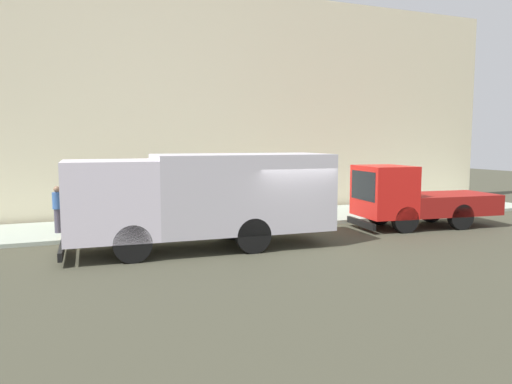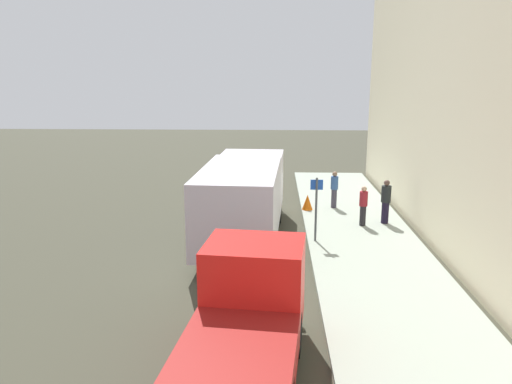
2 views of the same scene
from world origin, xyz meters
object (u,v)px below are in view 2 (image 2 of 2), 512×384
Objects in this scene: large_utility_truck at (244,196)px; pedestrian_standing at (334,188)px; pedestrian_walking at (363,205)px; street_sign_post at (316,204)px; pedestrian_third at (386,201)px; traffic_cone_orange at (307,202)px; small_flatbed_truck at (245,325)px.

pedestrian_standing is (3.76, 4.20, -0.67)m from large_utility_truck.
street_sign_post reaches higher than pedestrian_walking.
large_utility_truck is 5.03× the size of pedestrian_standing.
pedestrian_standing reaches higher than pedestrian_walking.
pedestrian_walking is 0.69× the size of street_sign_post.
street_sign_post reaches higher than pedestrian_third.
traffic_cone_orange is (-2.03, 2.30, -0.51)m from pedestrian_walking.
pedestrian_third is at bearing 10.42° from pedestrian_walking.
small_flatbed_truck is at bearing 31.26° from pedestrian_standing.
pedestrian_third is (1.77, -2.33, 0.06)m from pedestrian_standing.
street_sign_post is at bearing -6.34° from large_utility_truck.
street_sign_post is (-2.01, -1.93, 0.53)m from pedestrian_walking.
small_flatbed_truck is at bearing -8.53° from pedestrian_third.
small_flatbed_truck is 13.14m from pedestrian_standing.
traffic_cone_orange is at bearing -26.88° from pedestrian_standing.
large_utility_truck reaches higher than pedestrian_walking.
large_utility_truck is at bearing 170.78° from street_sign_post.
traffic_cone_orange is 4.36m from street_sign_post.
pedestrian_third is 2.63× the size of traffic_cone_orange.
pedestrian_third is 3.61m from traffic_cone_orange.
small_flatbed_truck is at bearing -104.07° from street_sign_post.
large_utility_truck is 5.21× the size of pedestrian_walking.
small_flatbed_truck is 11.55m from pedestrian_third.
large_utility_truck is at bearing 3.61° from pedestrian_standing.
pedestrian_walking is at bearing 74.15° from small_flatbed_truck.
pedestrian_standing is at bearing 17.68° from traffic_cone_orange.
pedestrian_standing is at bearing 51.06° from large_utility_truck.
large_utility_truck is at bearing -54.22° from pedestrian_third.
large_utility_truck is at bearing -123.77° from traffic_cone_orange.
small_flatbed_truck is at bearing -99.25° from traffic_cone_orange.
small_flatbed_truck is 2.52× the size of street_sign_post.
pedestrian_walking is at bearing 21.13° from large_utility_truck.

